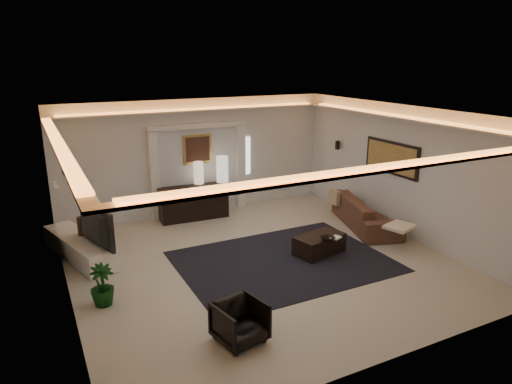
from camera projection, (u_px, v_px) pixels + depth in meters
name	position (u px, v px, depth m)	size (l,w,h in m)	color
floor	(261.00, 262.00, 9.10)	(7.00, 7.00, 0.00)	#BAB098
ceiling	(261.00, 114.00, 8.28)	(7.00, 7.00, 0.00)	white
wall_back	(197.00, 157.00, 11.68)	(7.00, 7.00, 0.00)	silver
wall_front	(391.00, 262.00, 5.69)	(7.00, 7.00, 0.00)	silver
wall_left	(61.00, 220.00, 7.17)	(7.00, 7.00, 0.00)	silver
wall_right	(401.00, 171.00, 10.20)	(7.00, 7.00, 0.00)	silver
cove_soffit	(261.00, 129.00, 8.36)	(7.00, 7.00, 0.04)	silver
daylight_slit	(246.00, 156.00, 12.28)	(0.25, 0.03, 1.00)	white
area_rug	(283.00, 261.00, 9.10)	(4.00, 3.00, 0.01)	black
pilaster_left	(154.00, 176.00, 11.20)	(0.22, 0.20, 2.20)	silver
pilaster_right	(240.00, 166.00, 12.20)	(0.22, 0.20, 2.20)	silver
alcove_header	(198.00, 126.00, 11.37)	(2.52, 0.20, 0.12)	silver
painting_frame	(197.00, 149.00, 11.60)	(0.74, 0.04, 0.74)	tan
painting_canvas	(198.00, 149.00, 11.58)	(0.62, 0.02, 0.62)	#4C2D1E
art_panel_frame	(392.00, 158.00, 10.38)	(0.04, 1.64, 0.74)	black
art_panel_gold	(391.00, 158.00, 10.37)	(0.02, 1.50, 0.62)	tan
wall_sconce	(337.00, 145.00, 11.97)	(0.12, 0.12, 0.22)	black
wall_niche	(57.00, 185.00, 8.34)	(0.10, 0.55, 0.04)	silver
console	(193.00, 203.00, 11.44)	(1.67, 0.52, 0.84)	black
lamp_left	(199.00, 173.00, 11.54)	(0.25, 0.25, 0.56)	beige
lamp_right	(222.00, 171.00, 11.69)	(0.30, 0.30, 0.66)	beige
media_ledge	(79.00, 247.00, 9.21)	(0.57, 2.27, 0.43)	white
tv	(90.00, 227.00, 8.64)	(0.17, 1.30, 0.75)	black
figurine	(81.00, 226.00, 9.22)	(0.14, 0.14, 0.38)	#3E2B1E
ginger_jar	(71.00, 168.00, 8.75)	(0.34, 0.34, 0.36)	slate
plant	(102.00, 285.00, 7.43)	(0.39, 0.39, 0.69)	black
sofa	(366.00, 212.00, 10.92)	(0.92, 2.34, 0.68)	black
throw_blanket	(400.00, 226.00, 9.43)	(0.58, 0.48, 0.06)	silver
throw_pillow	(334.00, 197.00, 11.40)	(0.11, 0.36, 0.36)	tan
coffee_table	(319.00, 244.00, 9.43)	(1.03, 0.56, 0.38)	black
bowl	(328.00, 238.00, 9.12)	(0.28, 0.28, 0.07)	black
magazine	(336.00, 237.00, 9.21)	(0.22, 0.16, 0.03)	white
armchair	(240.00, 322.00, 6.48)	(0.65, 0.66, 0.60)	black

